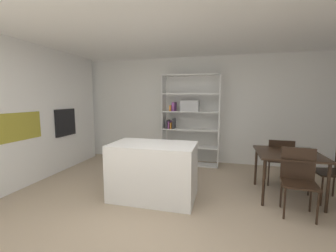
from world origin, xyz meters
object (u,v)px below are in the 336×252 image
dining_chair_far (280,157)px  dining_chair_window_side (336,169)px  built_in_oven (65,122)px  kitchen_island (153,171)px  open_bookshelf (187,119)px  dining_table (288,157)px  dining_chair_near (298,175)px

dining_chair_far → dining_chair_window_side: 0.85m
built_in_oven → kitchen_island: bearing=-20.8°
built_in_oven → open_bookshelf: bearing=21.8°
dining_table → dining_chair_near: (0.01, -0.50, -0.12)m
open_bookshelf → dining_chair_near: bearing=-45.0°
dining_chair_near → dining_table: bearing=97.3°
kitchen_island → dining_chair_near: (2.13, 0.06, 0.10)m
open_bookshelf → dining_chair_window_side: open_bookshelf is taller
kitchen_island → dining_chair_near: dining_chair_near is taller
kitchen_island → dining_table: size_ratio=1.41×
dining_chair_near → built_in_oven: bearing=175.5°
dining_table → built_in_oven: bearing=175.6°
open_bookshelf → dining_table: size_ratio=2.27×
kitchen_island → built_in_oven: bearing=159.2°
open_bookshelf → dining_chair_near: open_bookshelf is taller
dining_chair_window_side → dining_chair_near: bearing=-61.2°
built_in_oven → dining_chair_window_side: bearing=-3.7°
open_bookshelf → dining_table: open_bookshelf is taller
dining_table → kitchen_island: bearing=-165.1°
built_in_oven → open_bookshelf: 2.83m
dining_chair_near → dining_chair_far: bearing=97.0°
kitchen_island → dining_chair_far: size_ratio=1.54×
dining_chair_near → dining_chair_far: (-0.01, 1.01, -0.01)m
dining_table → dining_chair_far: bearing=90.5°
dining_chair_near → dining_chair_window_side: bearing=43.2°
dining_chair_window_side → kitchen_island: bearing=-86.7°
built_in_oven → dining_table: 4.55m
dining_table → dining_chair_far: size_ratio=1.10×
built_in_oven → dining_chair_far: built_in_oven is taller
kitchen_island → open_bookshelf: open_bookshelf is taller
open_bookshelf → dining_table: (1.89, -1.40, -0.45)m
dining_chair_far → dining_chair_near: bearing=93.7°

